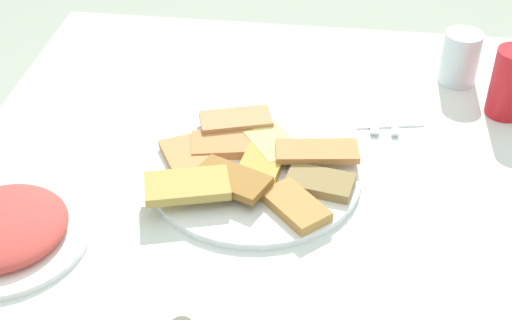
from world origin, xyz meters
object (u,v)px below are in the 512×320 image
object	(u,v)px
fork	(394,107)
spoon	(373,106)
salad_plate_rice	(4,229)
soda_can	(510,83)
drinking_glass	(460,58)
dining_table	(256,212)
paper_napkin	(383,108)
pide_platter	(254,170)

from	to	relation	value
fork	spoon	xyz separation A→B (m)	(0.00, 0.04, 0.00)
salad_plate_rice	soda_can	bearing A→B (deg)	-60.58
soda_can	fork	bearing A→B (deg)	94.61
drinking_glass	dining_table	bearing A→B (deg)	134.23
salad_plate_rice	spoon	world-z (taller)	salad_plate_rice
dining_table	fork	distance (m)	0.31
drinking_glass	spoon	world-z (taller)	drinking_glass
drinking_glass	fork	world-z (taller)	drinking_glass
dining_table	salad_plate_rice	size ratio (longest dim) A/B	4.25
salad_plate_rice	fork	distance (m)	0.67
drinking_glass	paper_napkin	bearing A→B (deg)	129.95
dining_table	drinking_glass	size ratio (longest dim) A/B	10.36
paper_napkin	fork	xyz separation A→B (m)	(0.00, -0.02, 0.00)
pide_platter	drinking_glass	size ratio (longest dim) A/B	3.33
pide_platter	drinking_glass	distance (m)	0.47
paper_napkin	fork	bearing A→B (deg)	-90.00
salad_plate_rice	spoon	distance (m)	0.65
soda_can	drinking_glass	distance (m)	0.12
dining_table	salad_plate_rice	bearing A→B (deg)	119.73
soda_can	spoon	distance (m)	0.23
soda_can	paper_napkin	distance (m)	0.22
salad_plate_rice	fork	bearing A→B (deg)	-53.79
soda_can	drinking_glass	size ratio (longest dim) A/B	1.24
salad_plate_rice	spoon	xyz separation A→B (m)	(0.40, -0.51, -0.01)
soda_can	drinking_glass	world-z (taller)	soda_can
fork	pide_platter	bearing A→B (deg)	134.34
paper_napkin	pide_platter	bearing A→B (deg)	137.52
dining_table	drinking_glass	xyz separation A→B (m)	(0.32, -0.33, 0.13)
soda_can	spoon	bearing A→B (deg)	93.88
paper_napkin	salad_plate_rice	bearing A→B (deg)	127.13
soda_can	spoon	size ratio (longest dim) A/B	0.71
drinking_glass	paper_napkin	world-z (taller)	drinking_glass
paper_napkin	soda_can	bearing A→B (deg)	-85.79
paper_napkin	dining_table	bearing A→B (deg)	136.83
pide_platter	spoon	xyz separation A→B (m)	(0.22, -0.18, -0.01)
spoon	fork	bearing A→B (deg)	-92.39
pide_platter	drinking_glass	bearing A→B (deg)	-45.30
salad_plate_rice	soda_can	distance (m)	0.84
salad_plate_rice	drinking_glass	bearing A→B (deg)	-52.28
fork	paper_napkin	bearing A→B (deg)	89.29
salad_plate_rice	drinking_glass	world-z (taller)	drinking_glass
dining_table	salad_plate_rice	xyz separation A→B (m)	(-0.19, 0.33, 0.09)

